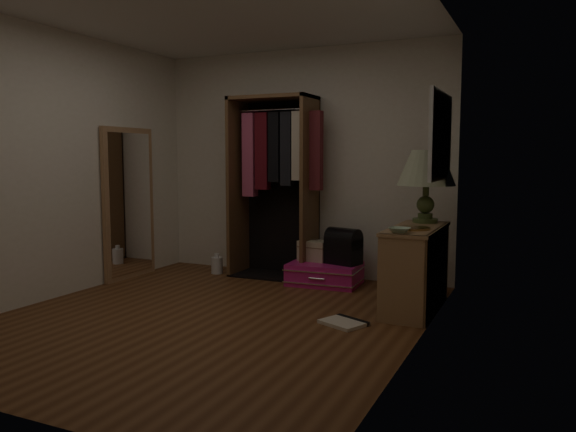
% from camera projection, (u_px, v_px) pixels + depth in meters
% --- Properties ---
extents(ground, '(4.00, 4.00, 0.00)m').
position_uv_depth(ground, '(210.00, 318.00, 4.81)').
color(ground, '#5B331A').
rests_on(ground, ground).
extents(room_walls, '(3.52, 4.02, 2.60)m').
position_uv_depth(room_walls, '(218.00, 142.00, 4.67)').
color(room_walls, silver).
rests_on(room_walls, ground).
extents(console_bookshelf, '(0.42, 1.12, 0.75)m').
position_uv_depth(console_bookshelf, '(416.00, 266.00, 5.08)').
color(console_bookshelf, '#9D734C').
rests_on(console_bookshelf, ground).
extents(open_wardrobe, '(1.07, 0.50, 2.05)m').
position_uv_depth(open_wardrobe, '(277.00, 170.00, 6.37)').
color(open_wardrobe, brown).
rests_on(open_wardrobe, ground).
extents(floor_mirror, '(0.06, 0.80, 1.70)m').
position_uv_depth(floor_mirror, '(129.00, 203.00, 6.34)').
color(floor_mirror, '#A67850').
rests_on(floor_mirror, ground).
extents(pink_suitcase, '(0.79, 0.59, 0.23)m').
position_uv_depth(pink_suitcase, '(325.00, 274.00, 6.07)').
color(pink_suitcase, '#D01979').
rests_on(pink_suitcase, ground).
extents(train_case, '(0.35, 0.27, 0.24)m').
position_uv_depth(train_case, '(314.00, 250.00, 6.19)').
color(train_case, '#B5AA8A').
rests_on(train_case, pink_suitcase).
extents(black_bag, '(0.41, 0.32, 0.39)m').
position_uv_depth(black_bag, '(343.00, 245.00, 5.99)').
color(black_bag, black).
rests_on(black_bag, pink_suitcase).
extents(table_lamp, '(0.69, 0.69, 0.69)m').
position_uv_depth(table_lamp, '(426.00, 170.00, 5.30)').
color(table_lamp, '#3D4F26').
rests_on(table_lamp, console_bookshelf).
extents(brass_tray, '(0.31, 0.31, 0.02)m').
position_uv_depth(brass_tray, '(413.00, 228.00, 4.86)').
color(brass_tray, olive).
rests_on(brass_tray, console_bookshelf).
extents(ceramic_bowl, '(0.19, 0.19, 0.04)m').
position_uv_depth(ceramic_bowl, '(400.00, 230.00, 4.63)').
color(ceramic_bowl, '#A9C7A6').
rests_on(ceramic_bowl, console_bookshelf).
extents(white_jug, '(0.17, 0.17, 0.24)m').
position_uv_depth(white_jug, '(217.00, 265.00, 6.63)').
color(white_jug, silver).
rests_on(white_jug, ground).
extents(floor_book, '(0.43, 0.39, 0.03)m').
position_uv_depth(floor_book, '(345.00, 322.00, 4.63)').
color(floor_book, beige).
rests_on(floor_book, ground).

